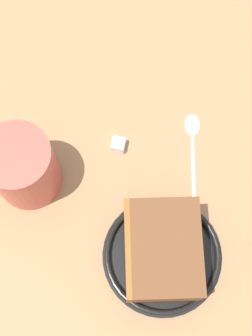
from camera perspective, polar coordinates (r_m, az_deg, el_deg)
name	(u,v)px	position (r cm, az deg, el deg)	size (l,w,h in cm)	color
ground_plane	(120,197)	(61.49, -0.65, -3.48)	(159.39, 159.39, 2.91)	#936D47
small_plate	(162,255)	(58.05, 4.28, -10.19)	(14.12, 14.12, 1.47)	black
cake_slice	(162,251)	(54.59, 4.25, -9.72)	(13.30, 13.03, 6.85)	brown
tea_mug	(21,167)	(57.22, -12.17, 0.11)	(9.83, 7.93, 9.61)	#BF4C3F
teaspoon	(193,136)	(62.69, 7.86, 3.69)	(9.16, 8.67, 0.80)	silver
sugar_cube	(118,145)	(61.21, -0.91, 2.75)	(1.64, 1.64, 1.64)	white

